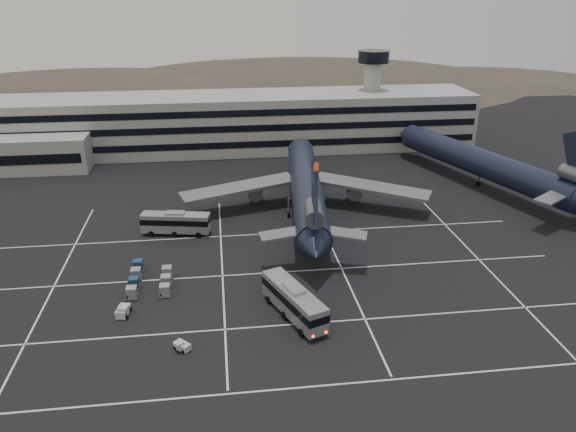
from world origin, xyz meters
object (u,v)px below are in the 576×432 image
object	(u,v)px
bus_far	(176,222)
trijet_main	(306,187)
bus_near	(294,300)
tug_a	(123,311)
uld_cluster	(148,279)

from	to	relation	value
bus_far	trijet_main	bearing A→B (deg)	-64.30
bus_near	trijet_main	bearing A→B (deg)	56.77
tug_a	bus_near	bearing A→B (deg)	2.55
bus_far	tug_a	bearing A→B (deg)	178.51
tug_a	uld_cluster	xyz separation A→B (m)	(2.49, 7.90, 0.11)
bus_near	uld_cluster	xyz separation A→B (m)	(-19.57, 10.96, -1.63)
trijet_main	bus_near	bearing A→B (deg)	-95.37
bus_far	uld_cluster	size ratio (longest dim) A/B	1.20
bus_near	bus_far	distance (m)	32.58
bus_far	bus_near	bearing A→B (deg)	-138.53
trijet_main	uld_cluster	xyz separation A→B (m)	(-26.61, -23.28, -4.44)
uld_cluster	bus_near	bearing A→B (deg)	-29.25
uld_cluster	tug_a	bearing A→B (deg)	-107.50
trijet_main	bus_near	distance (m)	35.07
bus_near	tug_a	world-z (taller)	bus_near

